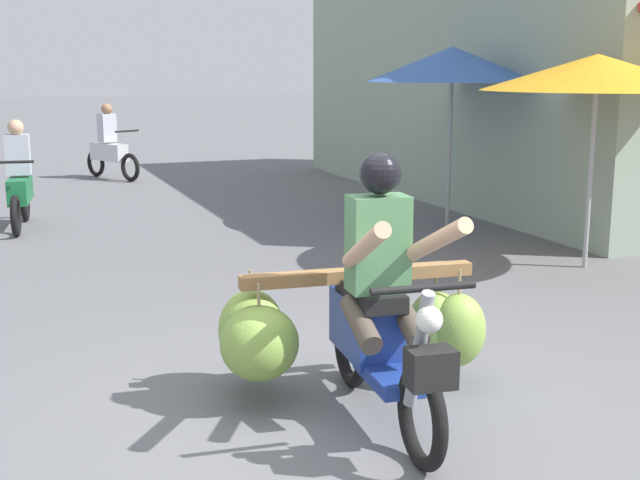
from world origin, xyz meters
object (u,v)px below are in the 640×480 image
motorbike_distant_ahead_right (110,148)px  market_umbrella_near_shop (452,64)px  motorbike_distant_ahead_left (19,184)px  market_umbrella_further_along (597,72)px  motorbike_main_loaded (356,323)px

motorbike_distant_ahead_right → market_umbrella_near_shop: size_ratio=0.64×
motorbike_distant_ahead_left → motorbike_distant_ahead_right: size_ratio=1.09×
motorbike_distant_ahead_left → market_umbrella_near_shop: 5.78m
motorbike_distant_ahead_left → market_umbrella_further_along: bearing=-39.6°
motorbike_main_loaded → motorbike_distant_ahead_left: 7.12m
motorbike_main_loaded → market_umbrella_near_shop: bearing=55.0°
market_umbrella_near_shop → market_umbrella_further_along: 2.60m
motorbike_distant_ahead_right → market_umbrella_further_along: market_umbrella_further_along is taller
motorbike_distant_ahead_left → market_umbrella_near_shop: bearing=-19.6°
motorbike_distant_ahead_left → motorbike_distant_ahead_right: (1.74, 4.63, 0.00)m
market_umbrella_near_shop → market_umbrella_further_along: (0.15, -2.60, -0.09)m
motorbike_distant_ahead_left → market_umbrella_near_shop: market_umbrella_near_shop is taller
motorbike_distant_ahead_left → motorbike_distant_ahead_right: same height
motorbike_distant_ahead_left → market_umbrella_near_shop: size_ratio=0.70×
motorbike_main_loaded → market_umbrella_near_shop: 6.35m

